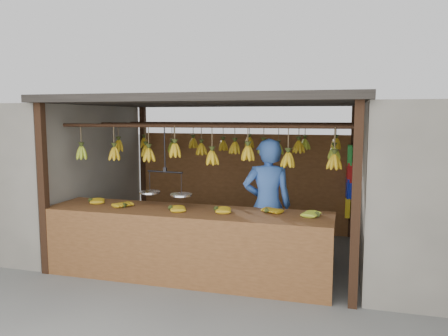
% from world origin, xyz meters
% --- Properties ---
extents(ground, '(80.00, 80.00, 0.00)m').
position_xyz_m(ground, '(0.00, 0.00, 0.00)').
color(ground, '#5B5B57').
extents(stall, '(4.30, 3.30, 2.40)m').
position_xyz_m(stall, '(0.00, 0.33, 1.97)').
color(stall, black).
rests_on(stall, ground).
extents(neighbor_left, '(3.00, 3.00, 2.30)m').
position_xyz_m(neighbor_left, '(-3.60, 0.00, 1.15)').
color(neighbor_left, slate).
rests_on(neighbor_left, ground).
extents(counter, '(3.80, 0.87, 0.96)m').
position_xyz_m(counter, '(-0.12, -1.24, 0.71)').
color(counter, brown).
rests_on(counter, ground).
extents(hanging_bananas, '(3.64, 2.24, 0.40)m').
position_xyz_m(hanging_bananas, '(-0.00, -0.01, 1.62)').
color(hanging_bananas, '#92A523').
rests_on(hanging_bananas, ground).
extents(balance_scale, '(0.78, 0.36, 0.93)m').
position_xyz_m(balance_scale, '(-0.46, -1.00, 1.13)').
color(balance_scale, black).
rests_on(balance_scale, ground).
extents(vendor, '(0.76, 0.59, 1.83)m').
position_xyz_m(vendor, '(0.87, -0.59, 0.91)').
color(vendor, '#3359A5').
rests_on(vendor, ground).
extents(bag_bundles, '(0.08, 0.26, 1.24)m').
position_xyz_m(bag_bundles, '(1.94, 1.35, 1.02)').
color(bag_bundles, '#199926').
rests_on(bag_bundles, ground).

